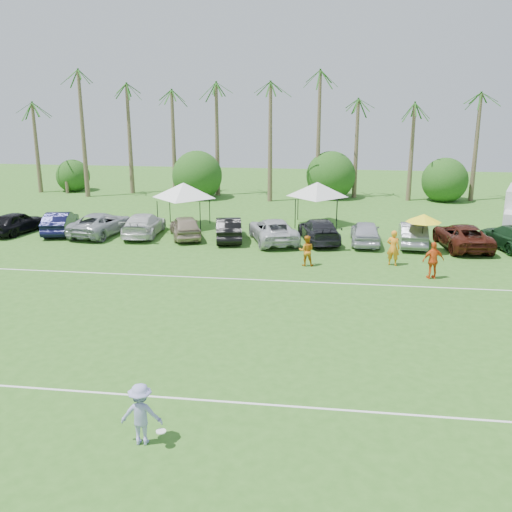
# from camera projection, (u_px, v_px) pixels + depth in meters

# --- Properties ---
(ground) EXTENTS (120.00, 120.00, 0.00)m
(ground) POSITION_uv_depth(u_px,v_px,m) (98.00, 430.00, 15.93)
(ground) COLOR #32661E
(ground) RESTS_ON ground
(field_lines) EXTENTS (80.00, 12.10, 0.01)m
(field_lines) POSITION_uv_depth(u_px,v_px,m) (175.00, 322.00, 23.55)
(field_lines) COLOR white
(field_lines) RESTS_ON ground
(palm_tree_0) EXTENTS (2.40, 2.40, 8.90)m
(palm_tree_0) POSITION_uv_depth(u_px,v_px,m) (30.00, 113.00, 53.01)
(palm_tree_0) COLOR brown
(palm_tree_0) RESTS_ON ground
(palm_tree_1) EXTENTS (2.40, 2.40, 9.90)m
(palm_tree_1) POSITION_uv_depth(u_px,v_px,m) (80.00, 103.00, 52.12)
(palm_tree_1) COLOR brown
(palm_tree_1) RESTS_ON ground
(palm_tree_2) EXTENTS (2.40, 2.40, 10.90)m
(palm_tree_2) POSITION_uv_depth(u_px,v_px,m) (132.00, 93.00, 51.23)
(palm_tree_2) COLOR brown
(palm_tree_2) RESTS_ON ground
(palm_tree_3) EXTENTS (2.40, 2.40, 11.90)m
(palm_tree_3) POSITION_uv_depth(u_px,v_px,m) (175.00, 83.00, 50.48)
(palm_tree_3) COLOR brown
(palm_tree_3) RESTS_ON ground
(palm_tree_4) EXTENTS (2.40, 2.40, 8.90)m
(palm_tree_4) POSITION_uv_depth(u_px,v_px,m) (220.00, 114.00, 50.66)
(palm_tree_4) COLOR brown
(palm_tree_4) RESTS_ON ground
(palm_tree_5) EXTENTS (2.40, 2.40, 9.90)m
(palm_tree_5) POSITION_uv_depth(u_px,v_px,m) (264.00, 104.00, 49.90)
(palm_tree_5) COLOR brown
(palm_tree_5) RESTS_ON ground
(palm_tree_6) EXTENTS (2.40, 2.40, 10.90)m
(palm_tree_6) POSITION_uv_depth(u_px,v_px,m) (310.00, 93.00, 49.14)
(palm_tree_6) COLOR brown
(palm_tree_6) RESTS_ON ground
(palm_tree_7) EXTENTS (2.40, 2.40, 11.90)m
(palm_tree_7) POSITION_uv_depth(u_px,v_px,m) (358.00, 83.00, 48.39)
(palm_tree_7) COLOR brown
(palm_tree_7) RESTS_ON ground
(palm_tree_8) EXTENTS (2.40, 2.40, 8.90)m
(palm_tree_8) POSITION_uv_depth(u_px,v_px,m) (416.00, 114.00, 48.43)
(palm_tree_8) COLOR brown
(palm_tree_8) RESTS_ON ground
(palm_tree_9) EXTENTS (2.40, 2.40, 9.90)m
(palm_tree_9) POSITION_uv_depth(u_px,v_px,m) (478.00, 104.00, 47.54)
(palm_tree_9) COLOR brown
(palm_tree_9) RESTS_ON ground
(bush_tree_0) EXTENTS (4.00, 4.00, 4.00)m
(bush_tree_0) POSITION_uv_depth(u_px,v_px,m) (71.00, 173.00, 55.11)
(bush_tree_0) COLOR brown
(bush_tree_0) RESTS_ON ground
(bush_tree_1) EXTENTS (4.00, 4.00, 4.00)m
(bush_tree_1) POSITION_uv_depth(u_px,v_px,m) (202.00, 176.00, 53.41)
(bush_tree_1) COLOR brown
(bush_tree_1) RESTS_ON ground
(bush_tree_2) EXTENTS (4.00, 4.00, 4.00)m
(bush_tree_2) POSITION_uv_depth(u_px,v_px,m) (331.00, 178.00, 51.84)
(bush_tree_2) COLOR brown
(bush_tree_2) RESTS_ON ground
(bush_tree_3) EXTENTS (4.00, 4.00, 4.00)m
(bush_tree_3) POSITION_uv_depth(u_px,v_px,m) (444.00, 180.00, 50.54)
(bush_tree_3) COLOR brown
(bush_tree_3) RESTS_ON ground
(sideline_player_a) EXTENTS (0.84, 0.68, 1.98)m
(sideline_player_a) POSITION_uv_depth(u_px,v_px,m) (393.00, 248.00, 31.19)
(sideline_player_a) COLOR orange
(sideline_player_a) RESTS_ON ground
(sideline_player_b) EXTENTS (0.85, 0.68, 1.70)m
(sideline_player_b) POSITION_uv_depth(u_px,v_px,m) (306.00, 251.00, 31.15)
(sideline_player_b) COLOR orange
(sideline_player_b) RESTS_ON ground
(sideline_player_c) EXTENTS (1.21, 0.74, 1.92)m
(sideline_player_c) POSITION_uv_depth(u_px,v_px,m) (433.00, 260.00, 28.91)
(sideline_player_c) COLOR #E45519
(sideline_player_c) RESTS_ON ground
(canopy_tent_left) EXTENTS (4.58, 4.58, 3.71)m
(canopy_tent_left) POSITION_uv_depth(u_px,v_px,m) (183.00, 183.00, 39.66)
(canopy_tent_left) COLOR black
(canopy_tent_left) RESTS_ON ground
(canopy_tent_right) EXTENTS (4.45, 4.45, 3.61)m
(canopy_tent_right) POSITION_uv_depth(u_px,v_px,m) (317.00, 182.00, 40.53)
(canopy_tent_right) COLOR black
(canopy_tent_right) RESTS_ON ground
(market_umbrella) EXTENTS (2.10, 2.10, 2.34)m
(market_umbrella) POSITION_uv_depth(u_px,v_px,m) (424.00, 218.00, 33.43)
(market_umbrella) COLOR black
(market_umbrella) RESTS_ON ground
(frisbee_player) EXTENTS (1.29, 0.74, 1.73)m
(frisbee_player) POSITION_uv_depth(u_px,v_px,m) (141.00, 414.00, 15.13)
(frisbee_player) COLOR #9698D6
(frisbee_player) RESTS_ON ground
(parked_car_0) EXTENTS (2.72, 4.68, 1.50)m
(parked_car_0) POSITION_uv_depth(u_px,v_px,m) (17.00, 222.00, 38.57)
(parked_car_0) COLOR black
(parked_car_0) RESTS_ON ground
(parked_car_1) EXTENTS (2.54, 4.78, 1.50)m
(parked_car_1) POSITION_uv_depth(u_px,v_px,m) (60.00, 222.00, 38.58)
(parked_car_1) COLOR black
(parked_car_1) RESTS_ON ground
(parked_car_2) EXTENTS (3.21, 5.68, 1.50)m
(parked_car_2) POSITION_uv_depth(u_px,v_px,m) (101.00, 224.00, 38.19)
(parked_car_2) COLOR #9A9EA4
(parked_car_2) RESTS_ON ground
(parked_car_3) EXTENTS (2.43, 5.28, 1.50)m
(parked_car_3) POSITION_uv_depth(u_px,v_px,m) (144.00, 224.00, 37.98)
(parked_car_3) COLOR silver
(parked_car_3) RESTS_ON ground
(parked_car_4) EXTENTS (3.23, 4.73, 1.50)m
(parked_car_4) POSITION_uv_depth(u_px,v_px,m) (185.00, 227.00, 37.35)
(parked_car_4) COLOR gray
(parked_car_4) RESTS_ON ground
(parked_car_5) EXTENTS (2.48, 4.77, 1.50)m
(parked_car_5) POSITION_uv_depth(u_px,v_px,m) (228.00, 229.00, 36.79)
(parked_car_5) COLOR black
(parked_car_5) RESTS_ON ground
(parked_car_6) EXTENTS (4.04, 5.89, 1.50)m
(parked_car_6) POSITION_uv_depth(u_px,v_px,m) (273.00, 230.00, 36.31)
(parked_car_6) COLOR silver
(parked_car_6) RESTS_ON ground
(parked_car_7) EXTENTS (3.20, 5.49, 1.50)m
(parked_car_7) POSITION_uv_depth(u_px,v_px,m) (319.00, 230.00, 36.36)
(parked_car_7) COLOR black
(parked_car_7) RESTS_ON ground
(parked_car_8) EXTENTS (1.78, 4.39, 1.50)m
(parked_car_8) POSITION_uv_depth(u_px,v_px,m) (365.00, 232.00, 35.78)
(parked_car_8) COLOR #B1B2BF
(parked_car_8) RESTS_ON ground
(parked_car_9) EXTENTS (1.85, 4.63, 1.50)m
(parked_car_9) POSITION_uv_depth(u_px,v_px,m) (413.00, 234.00, 35.43)
(parked_car_9) COLOR slate
(parked_car_9) RESTS_ON ground
(parked_car_10) EXTENTS (3.13, 5.65, 1.50)m
(parked_car_10) POSITION_uv_depth(u_px,v_px,m) (462.00, 236.00, 34.84)
(parked_car_10) COLOR #481A10
(parked_car_10) RESTS_ON ground
(parked_car_11) EXTENTS (3.34, 5.52, 1.50)m
(parked_car_11) POSITION_uv_depth(u_px,v_px,m) (511.00, 237.00, 34.61)
(parked_car_11) COLOR #15381A
(parked_car_11) RESTS_ON ground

